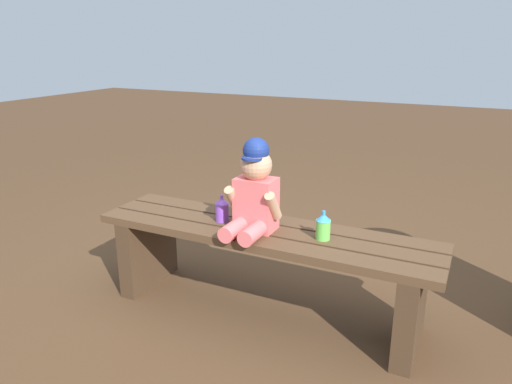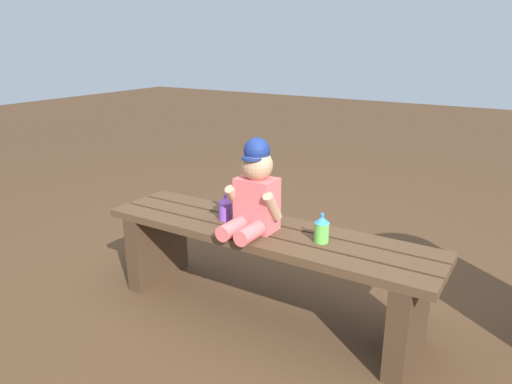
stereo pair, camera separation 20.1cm
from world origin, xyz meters
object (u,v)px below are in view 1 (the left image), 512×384
object	(u,v)px
sippy_cup_left	(222,209)
child_figure	(254,191)
sippy_cup_right	(324,226)
park_bench	(264,256)

from	to	relation	value
sippy_cup_left	child_figure	bearing A→B (deg)	-13.03
child_figure	sippy_cup_right	distance (m)	0.32
child_figure	sippy_cup_right	world-z (taller)	child_figure
park_bench	sippy_cup_right	world-z (taller)	sippy_cup_right
park_bench	child_figure	size ratio (longest dim) A/B	3.79
park_bench	sippy_cup_left	distance (m)	0.28
park_bench	child_figure	bearing A→B (deg)	-128.71
child_figure	sippy_cup_left	bearing A→B (deg)	166.97
sippy_cup_right	child_figure	bearing A→B (deg)	-172.00
park_bench	child_figure	xyz separation A→B (m)	(-0.03, -0.04, 0.31)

